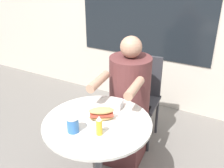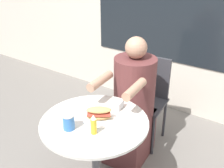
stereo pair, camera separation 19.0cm
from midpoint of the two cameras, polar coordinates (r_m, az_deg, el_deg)
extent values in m
cylinder|color=beige|center=(1.85, -0.88, -8.35)|extent=(0.76, 0.76, 0.02)
cylinder|color=#515156|center=(2.06, -0.81, -16.30)|extent=(0.06, 0.06, 0.67)
cube|color=#333338|center=(2.62, 9.22, -4.21)|extent=(0.42, 0.42, 0.02)
cube|color=#333338|center=(2.67, 10.88, 1.55)|extent=(0.35, 0.07, 0.42)
cylinder|color=#333338|center=(2.57, 11.03, -11.06)|extent=(0.03, 0.03, 0.43)
cylinder|color=#333338|center=(2.66, 4.24, -9.14)|extent=(0.03, 0.03, 0.43)
cylinder|color=#333338|center=(2.83, 13.24, -7.44)|extent=(0.03, 0.03, 0.43)
cylinder|color=#333338|center=(2.91, 7.03, -5.84)|extent=(0.03, 0.03, 0.43)
cube|color=brown|center=(2.52, 6.03, -11.24)|extent=(0.39, 0.49, 0.45)
cylinder|color=brown|center=(2.31, 7.27, -0.61)|extent=(0.37, 0.37, 0.53)
sphere|color=tan|center=(2.18, 7.80, 7.79)|extent=(0.18, 0.18, 0.18)
cylinder|color=tan|center=(1.92, 7.80, -1.18)|extent=(0.10, 0.30, 0.07)
cylinder|color=tan|center=(2.03, 0.12, 0.65)|extent=(0.10, 0.30, 0.07)
cylinder|color=white|center=(1.85, 0.11, -7.70)|extent=(0.23, 0.23, 0.01)
ellipsoid|color=tan|center=(1.84, 0.11, -7.10)|extent=(0.19, 0.16, 0.04)
cube|color=#B74233|center=(1.83, 0.11, -6.44)|extent=(0.18, 0.16, 0.01)
ellipsoid|color=tan|center=(1.82, 0.11, -5.77)|extent=(0.19, 0.16, 0.04)
cylinder|color=#336BB7|center=(1.75, -6.33, -8.38)|extent=(0.08, 0.08, 0.10)
cylinder|color=white|center=(1.72, -6.42, -6.85)|extent=(0.08, 0.08, 0.01)
cube|color=silver|center=(1.98, 3.67, -4.52)|extent=(0.10, 0.10, 0.06)
cylinder|color=gold|center=(1.69, -0.78, -9.27)|extent=(0.04, 0.04, 0.11)
cone|color=white|center=(1.65, -0.80, -7.30)|extent=(0.04, 0.04, 0.03)
camera|label=1|loc=(0.09, -87.14, 1.39)|focal=42.00mm
camera|label=2|loc=(0.09, 92.86, -1.39)|focal=42.00mm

